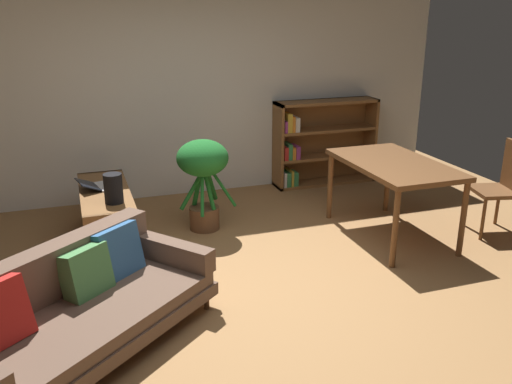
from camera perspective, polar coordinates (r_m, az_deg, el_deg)
The scene contains 10 objects.
ground_plane at distance 4.70m, azimuth -0.32°, elevation -10.02°, with size 8.16×8.16×0.00m, color #9E7042.
back_wall_panel at distance 6.79m, azimuth -7.78°, elevation 10.88°, with size 6.80×0.10×2.70m, color silver.
fabric_couch at distance 4.02m, azimuth -18.42°, elevation -11.12°, with size 2.02×1.88×0.70m.
media_console at distance 5.70m, azimuth -15.31°, elevation -2.44°, with size 0.48×1.40×0.54m.
open_laptop at distance 5.70m, azimuth -15.91°, elevation 0.69°, with size 0.45×0.40×0.10m.
desk_speaker at distance 5.19m, azimuth -14.67°, elevation 0.37°, with size 0.17×0.17×0.28m.
potted_floor_plant at distance 5.70m, azimuth -5.56°, elevation 2.32°, with size 0.61×0.56×0.98m.
dining_table at distance 5.65m, azimuth 14.18°, elevation 2.30°, with size 0.84×1.41×0.79m.
dining_chair_near at distance 6.18m, azimuth 24.31°, elevation 0.84°, with size 0.49×0.52×0.97m.
bookshelf at distance 7.32m, azimuth 6.51°, elevation 5.12°, with size 1.38×0.34×1.12m.
Camera 1 is at (-1.31, -3.90, 2.26)m, focal length 38.30 mm.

